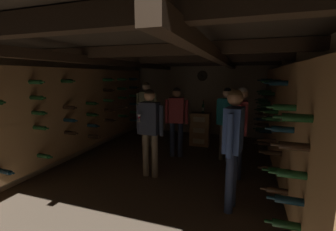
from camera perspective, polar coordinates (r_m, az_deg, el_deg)
ground_plane at (r=4.73m, az=-0.36°, el=-13.63°), size 8.40×8.40×0.00m
room_shell at (r=4.62m, az=0.74°, el=3.96°), size 4.72×6.52×2.41m
wine_crate_stack at (r=6.30m, az=8.06°, el=-3.40°), size 0.52×0.35×0.90m
display_bottle at (r=6.23m, az=8.83°, el=1.91°), size 0.08×0.08×0.35m
person_host_center at (r=4.19m, az=-4.60°, el=-2.34°), size 0.54×0.33×1.66m
person_guest_far_left at (r=6.07m, az=-5.42°, el=2.03°), size 0.53×0.38×1.74m
person_guest_near_right at (r=3.24m, az=16.07°, el=-5.56°), size 0.27×0.53×1.72m
person_guest_rear_center at (r=5.25m, az=2.14°, el=-0.03°), size 0.53×0.37×1.63m
person_guest_far_right at (r=5.13m, az=14.47°, el=-0.48°), size 0.47×0.37×1.65m
person_guest_mid_right at (r=4.35m, az=17.72°, el=-2.02°), size 0.23×0.54×1.69m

